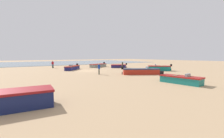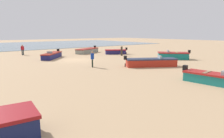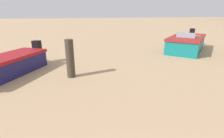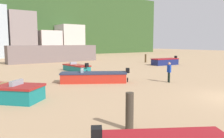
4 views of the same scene
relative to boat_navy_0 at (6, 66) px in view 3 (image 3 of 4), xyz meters
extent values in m
cube|color=navy|center=(0.02, -0.01, -0.07)|extent=(3.39, 2.66, 0.62)
cube|color=maroon|center=(0.02, -0.01, 0.30)|extent=(3.51, 2.78, 0.12)
cube|color=black|center=(-1.53, 0.92, 0.48)|extent=(0.40, 0.42, 0.40)
cylinder|color=black|center=(-1.53, 0.92, -0.23)|extent=(0.14, 0.14, 0.31)
cube|color=#137676|center=(-2.09, 9.42, 0.01)|extent=(3.83, 3.90, 0.77)
cube|color=maroon|center=(-2.09, 9.42, 0.45)|extent=(3.96, 4.03, 0.12)
cube|color=black|center=(-3.51, 10.92, 0.63)|extent=(0.42, 0.42, 0.40)
cylinder|color=black|center=(-3.51, 10.92, -0.19)|extent=(0.14, 0.14, 0.39)
cube|color=#8C9EA8|center=(-1.63, 8.94, 0.65)|extent=(0.88, 0.85, 0.28)
cube|color=olive|center=(-2.41, 9.76, 0.50)|extent=(1.21, 1.17, 0.08)
cylinder|color=#3F362A|center=(0.75, 2.33, 0.31)|extent=(0.30, 0.30, 1.39)
camera|label=1|loc=(20.61, 26.86, 2.27)|focal=24.15mm
camera|label=2|loc=(20.55, 24.88, 3.09)|focal=31.75mm
camera|label=3|loc=(6.86, 2.27, 1.89)|focal=27.25mm
camera|label=4|loc=(-4.35, -3.69, 2.78)|focal=35.83mm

